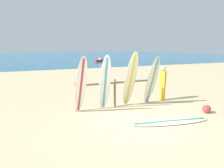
{
  "coord_description": "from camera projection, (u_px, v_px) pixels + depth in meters",
  "views": [
    {
      "loc": [
        -3.49,
        -5.67,
        2.53
      ],
      "look_at": [
        0.03,
        2.31,
        0.94
      ],
      "focal_mm": 32.26,
      "sensor_mm": 36.0,
      "label": 1
    }
  ],
  "objects": [
    {
      "name": "beach_ball",
      "position": [
        207.0,
        109.0,
        7.86
      ],
      "size": [
        0.32,
        0.32,
        0.32
      ],
      "primitive_type": "sphere",
      "color": "#B73338",
      "rests_on": "ground"
    },
    {
      "name": "beachgoer_standing",
      "position": [
        163.0,
        82.0,
        9.64
      ],
      "size": [
        0.26,
        0.31,
        1.67
      ],
      "color": "gold",
      "rests_on": "ground"
    },
    {
      "name": "ocean_water",
      "position": [
        36.0,
        56.0,
        59.15
      ],
      "size": [
        120.0,
        80.0,
        0.01
      ],
      "primitive_type": "cube",
      "color": "#196B93",
      "rests_on": "ground"
    },
    {
      "name": "surfboard_leaning_left",
      "position": [
        105.0,
        83.0,
        8.06
      ],
      "size": [
        0.51,
        0.66,
        2.27
      ],
      "color": "white",
      "rests_on": "ground"
    },
    {
      "name": "surfboard_rack",
      "position": [
        115.0,
        89.0,
        8.62
      ],
      "size": [
        3.48,
        0.09,
        1.2
      ],
      "color": "brown",
      "rests_on": "ground"
    },
    {
      "name": "ground_plane",
      "position": [
        138.0,
        122.0,
        6.94
      ],
      "size": [
        120.0,
        120.0,
        0.0
      ],
      "primitive_type": "plane",
      "color": "#D3BC8C"
    },
    {
      "name": "surfboard_leaning_center",
      "position": [
        152.0,
        81.0,
        8.83
      ],
      "size": [
        0.64,
        0.82,
        2.19
      ],
      "color": "beige",
      "rests_on": "ground"
    },
    {
      "name": "surfboard_lying_on_sand",
      "position": [
        171.0,
        122.0,
        6.86
      ],
      "size": [
        2.86,
        1.11,
        0.08
      ],
      "color": "white",
      "rests_on": "ground"
    },
    {
      "name": "surfboard_leaning_far_left",
      "position": [
        81.0,
        85.0,
        7.57
      ],
      "size": [
        0.59,
        0.83,
        2.25
      ],
      "color": "white",
      "rests_on": "ground"
    },
    {
      "name": "small_boat_offshore",
      "position": [
        102.0,
        60.0,
        36.14
      ],
      "size": [
        2.55,
        1.1,
        0.71
      ],
      "color": "#B22D28",
      "rests_on": "ocean_water"
    },
    {
      "name": "surfboard_leaning_center_left",
      "position": [
        130.0,
        80.0,
        8.49
      ],
      "size": [
        0.57,
        0.87,
        2.39
      ],
      "color": "beige",
      "rests_on": "ground"
    }
  ]
}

